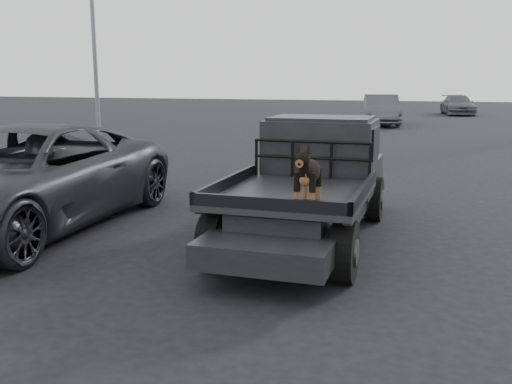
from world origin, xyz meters
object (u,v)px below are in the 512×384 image
(dog, at_px, (308,177))
(parked_suv, at_px, (20,178))
(distant_car_b, at_px, (458,105))
(flatbed_ute, at_px, (308,210))
(distant_car_a, at_px, (381,110))

(dog, bearing_deg, parked_suv, 167.89)
(dog, relative_size, distant_car_b, 0.16)
(distant_car_b, bearing_deg, flatbed_ute, -103.21)
(flatbed_ute, relative_size, distant_car_a, 1.12)
(parked_suv, relative_size, distant_car_a, 1.24)
(parked_suv, distance_m, distant_car_a, 23.75)
(parked_suv, height_order, distant_car_b, parked_suv)
(parked_suv, height_order, distant_car_a, parked_suv)
(dog, height_order, distant_car_a, dog)
(dog, xyz_separation_m, parked_suv, (-4.93, 1.06, -0.45))
(distant_car_a, distance_m, distant_car_b, 11.48)
(dog, bearing_deg, distant_car_a, 93.57)
(flatbed_ute, bearing_deg, dog, -77.66)
(distant_car_b, bearing_deg, distant_car_a, -119.13)
(flatbed_ute, height_order, dog, dog)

